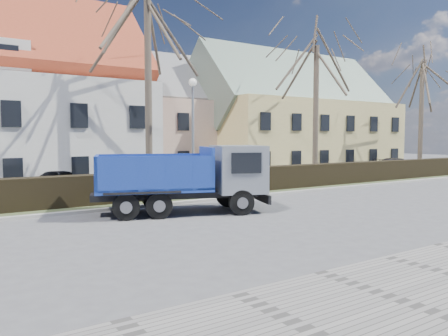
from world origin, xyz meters
TOP-DOWN VIEW (x-y plane):
  - ground at (0.00, 0.00)m, footprint 120.00×120.00m
  - curb_far at (0.00, 4.60)m, footprint 80.00×0.30m
  - grass_strip at (0.00, 6.20)m, footprint 80.00×3.00m
  - hedge at (0.00, 6.00)m, footprint 60.00×0.90m
  - building_pink at (4.00, 20.00)m, footprint 10.80×8.80m
  - building_yellow at (16.00, 17.00)m, footprint 18.80×10.80m
  - tree_1 at (-2.00, 8.50)m, footprint 9.20×9.20m
  - tree_2 at (10.00, 8.50)m, footprint 8.00×8.00m
  - tree_3 at (22.00, 8.50)m, footprint 7.60×7.60m
  - dump_truck at (-3.48, 2.56)m, footprint 7.27×4.64m
  - streetlight at (-0.23, 7.00)m, footprint 0.47×0.47m
  - cart_frame at (-2.85, 4.90)m, footprint 0.67×0.50m
  - parked_car_a at (-5.69, 11.47)m, footprint 4.11×2.09m
  - parked_car_b at (20.62, 9.67)m, footprint 4.39×1.86m

SIDE VIEW (x-z plane):
  - ground at x=0.00m, z-range 0.00..0.00m
  - grass_strip at x=0.00m, z-range 0.00..0.10m
  - curb_far at x=0.00m, z-range 0.00..0.12m
  - cart_frame at x=-2.85m, z-range 0.00..0.54m
  - parked_car_b at x=20.62m, z-range 0.00..1.26m
  - hedge at x=0.00m, z-range 0.00..1.30m
  - parked_car_a at x=-5.69m, z-range 0.00..1.34m
  - dump_truck at x=-3.48m, z-range 0.00..2.73m
  - streetlight at x=-0.23m, z-range 0.00..6.03m
  - building_pink at x=4.00m, z-range 0.00..8.00m
  - building_yellow at x=16.00m, z-range 0.00..8.50m
  - tree_3 at x=22.00m, z-range 0.00..10.45m
  - tree_2 at x=10.00m, z-range 0.00..11.00m
  - tree_1 at x=-2.00m, z-range 0.00..12.65m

